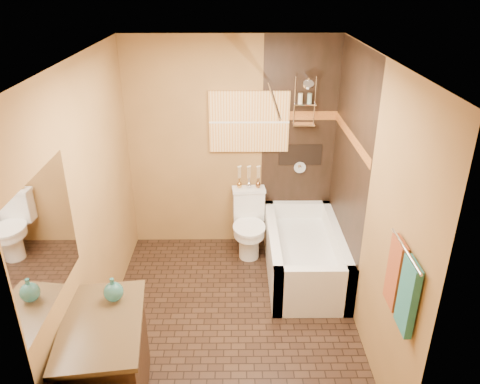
{
  "coord_description": "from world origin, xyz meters",
  "views": [
    {
      "loc": [
        0.05,
        -3.61,
        3.09
      ],
      "look_at": [
        0.09,
        0.4,
        1.19
      ],
      "focal_mm": 35.0,
      "sensor_mm": 36.0,
      "label": 1
    }
  ],
  "objects_px": {
    "bathtub": "(304,257)",
    "vanity": "(107,365)",
    "toilet": "(249,223)",
    "sunset_painting": "(249,122)"
  },
  "relations": [
    {
      "from": "toilet",
      "to": "sunset_painting",
      "type": "bearing_deg",
      "value": 85.28
    },
    {
      "from": "bathtub",
      "to": "vanity",
      "type": "height_order",
      "value": "vanity"
    },
    {
      "from": "bathtub",
      "to": "vanity",
      "type": "bearing_deg",
      "value": -134.58
    },
    {
      "from": "bathtub",
      "to": "sunset_painting",
      "type": "bearing_deg",
      "value": 129.61
    },
    {
      "from": "bathtub",
      "to": "vanity",
      "type": "xyz_separation_m",
      "value": [
        -1.72,
        -1.75,
        0.2
      ]
    },
    {
      "from": "toilet",
      "to": "vanity",
      "type": "distance_m",
      "value": 2.49
    },
    {
      "from": "sunset_painting",
      "to": "bathtub",
      "type": "distance_m",
      "value": 1.63
    },
    {
      "from": "sunset_painting",
      "to": "vanity",
      "type": "height_order",
      "value": "sunset_painting"
    },
    {
      "from": "sunset_painting",
      "to": "toilet",
      "type": "relative_size",
      "value": 1.17
    },
    {
      "from": "bathtub",
      "to": "vanity",
      "type": "distance_m",
      "value": 2.46
    }
  ]
}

